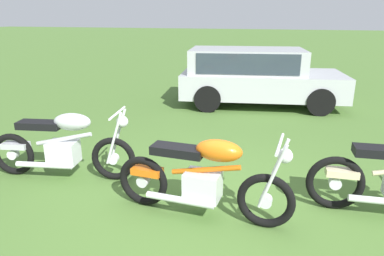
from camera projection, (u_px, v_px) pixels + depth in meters
The scene contains 4 objects.
ground_plane at pixel (202, 201), 4.42m from camera, with size 120.00×120.00×0.00m, color #476B2D.
motorcycle_silver at pixel (63, 145), 4.95m from camera, with size 2.10×0.79×1.02m.
motorcycle_orange at pixel (203, 178), 3.97m from camera, with size 2.10×0.64×1.02m.
car_silver at pixel (254, 73), 9.00m from camera, with size 4.27×2.51×1.43m.
Camera 1 is at (1.06, -3.79, 2.22)m, focal length 33.06 mm.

